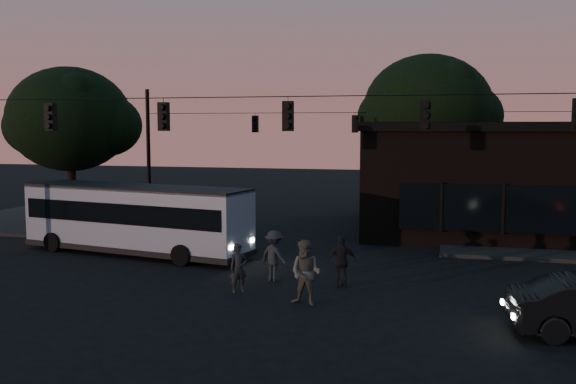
% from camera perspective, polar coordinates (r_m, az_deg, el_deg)
% --- Properties ---
extents(ground, '(120.00, 120.00, 0.00)m').
position_cam_1_polar(ground, '(18.44, -3.05, -10.56)').
color(ground, black).
rests_on(ground, ground).
extents(sidewalk_far_left, '(14.00, 10.00, 0.15)m').
position_cam_1_polar(sidewalk_far_left, '(36.75, -17.72, -2.45)').
color(sidewalk_far_left, black).
rests_on(sidewalk_far_left, ground).
extents(building, '(15.40, 10.41, 5.40)m').
position_cam_1_polar(building, '(33.20, 20.50, 1.16)').
color(building, black).
rests_on(building, ground).
extents(tree_behind, '(7.60, 7.60, 9.43)m').
position_cam_1_polar(tree_behind, '(38.94, 12.29, 7.17)').
color(tree_behind, black).
rests_on(tree_behind, ground).
extents(tree_left, '(6.40, 6.40, 8.30)m').
position_cam_1_polar(tree_left, '(35.55, -18.84, 6.12)').
color(tree_left, black).
rests_on(tree_left, ground).
extents(signal_rig_near, '(26.24, 0.30, 7.50)m').
position_cam_1_polar(signal_rig_near, '(21.56, 0.00, 3.83)').
color(signal_rig_near, black).
rests_on(signal_rig_near, ground).
extents(signal_rig_far, '(26.24, 0.30, 7.50)m').
position_cam_1_polar(signal_rig_far, '(37.29, 5.96, 4.28)').
color(signal_rig_far, black).
rests_on(signal_rig_far, ground).
extents(bus, '(10.22, 4.18, 2.80)m').
position_cam_1_polar(bus, '(26.88, -13.38, -2.08)').
color(bus, gray).
rests_on(bus, ground).
extents(pedestrian_a, '(0.67, 0.63, 1.55)m').
position_cam_1_polar(pedestrian_a, '(20.34, -4.42, -6.76)').
color(pedestrian_a, black).
rests_on(pedestrian_a, ground).
extents(pedestrian_b, '(1.08, 0.92, 1.92)m').
position_cam_1_polar(pedestrian_b, '(18.83, 1.59, -7.19)').
color(pedestrian_b, '#504D48').
rests_on(pedestrian_b, ground).
extents(pedestrian_c, '(1.09, 0.77, 1.72)m').
position_cam_1_polar(pedestrian_c, '(20.92, 4.78, -6.17)').
color(pedestrian_c, black).
rests_on(pedestrian_c, ground).
extents(pedestrian_d, '(1.28, 1.10, 1.72)m').
position_cam_1_polar(pedestrian_d, '(21.74, -1.23, -5.69)').
color(pedestrian_d, '#202328').
rests_on(pedestrian_d, ground).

